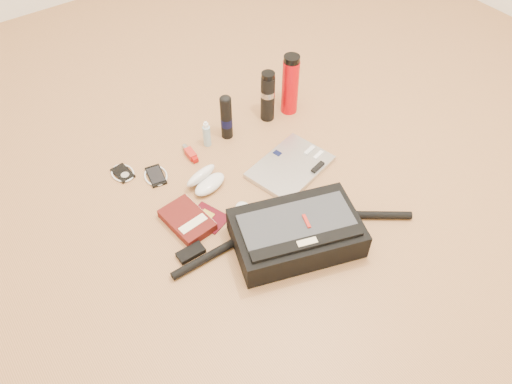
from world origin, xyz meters
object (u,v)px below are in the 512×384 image
(messenger_bag, at_px, (296,233))
(book, at_px, (187,220))
(thermos_red, at_px, (290,85))
(laptop, at_px, (291,167))
(thermos_black, at_px, (268,96))

(messenger_bag, distance_m, book, 0.41)
(book, bearing_deg, thermos_red, 17.00)
(book, relative_size, thermos_red, 0.74)
(laptop, distance_m, thermos_red, 0.41)
(messenger_bag, bearing_deg, laptop, 72.57)
(messenger_bag, bearing_deg, thermos_red, 72.02)
(messenger_bag, distance_m, thermos_black, 0.72)
(thermos_black, height_order, thermos_red, thermos_red)
(laptop, height_order, thermos_red, thermos_red)
(messenger_bag, xyz_separation_m, laptop, (0.22, 0.31, -0.05))
(thermos_red, bearing_deg, book, -157.28)
(book, bearing_deg, messenger_bag, -54.29)
(thermos_black, bearing_deg, laptop, -110.22)
(thermos_black, xyz_separation_m, thermos_red, (0.11, -0.02, 0.02))
(messenger_bag, relative_size, thermos_red, 3.04)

